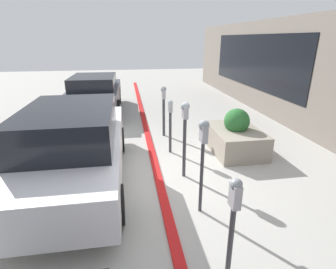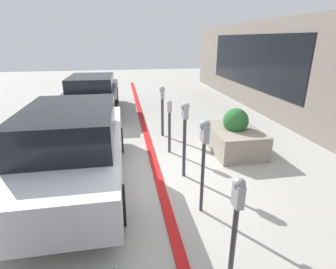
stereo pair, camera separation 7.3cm
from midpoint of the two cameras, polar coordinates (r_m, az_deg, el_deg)
name	(u,v)px [view 1 (the left image)]	position (r m, az deg, el deg)	size (l,w,h in m)	color
ground_plane	(162,177)	(5.46, -0.94, -9.30)	(40.00, 40.00, 0.00)	#ADAAA3
curb_strip	(158,177)	(5.44, -1.79, -9.18)	(24.50, 0.16, 0.04)	red
parking_meter_nearest	(234,211)	(3.09, 14.77, -15.83)	(0.16, 0.14, 1.31)	#38383D
parking_meter_second	(203,144)	(3.98, 8.17, -2.14)	(0.19, 0.16, 1.57)	#38383D
parking_meter_middle	(185,125)	(5.08, 4.11, 2.09)	(0.20, 0.17, 1.57)	#38383D
parking_meter_fourth	(170,119)	(6.30, 0.83, 3.30)	(0.14, 0.12, 1.33)	#38383D
parking_meter_farthest	(164,103)	(7.44, -0.66, 6.86)	(0.19, 0.16, 1.44)	#38383D
planter_box	(235,137)	(6.72, 14.74, -0.51)	(1.60, 1.13, 1.11)	gray
parked_car_middle	(74,145)	(5.22, -19.37, -2.26)	(4.43, 1.80, 1.56)	silver
parked_car_rear	(95,92)	(10.44, -15.41, 8.82)	(4.18, 1.85, 1.40)	#383D47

